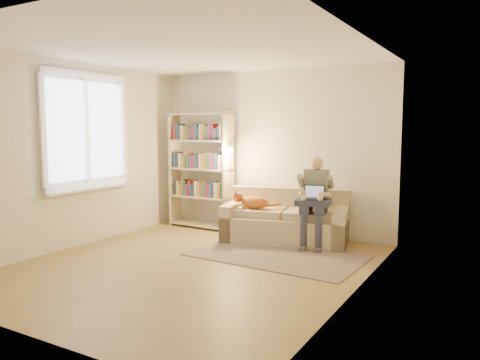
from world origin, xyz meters
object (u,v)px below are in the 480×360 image
Objects in this scene: cat at (255,202)px; person at (315,196)px; laptop at (310,195)px; bookshelf at (201,165)px; sofa at (286,223)px.

person is at bearing -1.70° from cat.
person reaches higher than cat.
laptop is at bearing -8.89° from cat.
bookshelf is at bearing 159.20° from laptop.
laptop is (-0.04, -0.11, 0.02)m from person.
sofa is 0.65m from laptop.
sofa is 1.83m from bookshelf.
sofa is 3.05× the size of cat.
person is at bearing -17.60° from sofa.
bookshelf is (-2.11, 0.21, 0.35)m from person.
laptop reaches higher than cat.
laptop is at bearing -119.37° from person.
cat is at bearing 178.30° from person.
sofa is 0.65m from person.
person is at bearing 60.63° from laptop.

